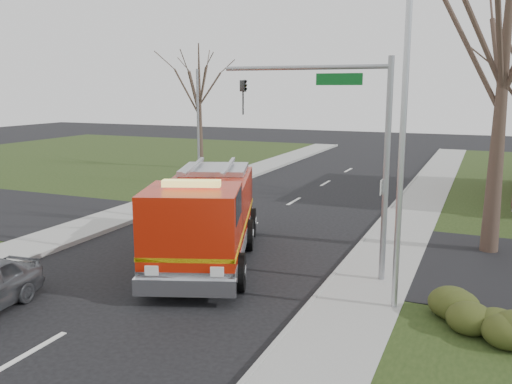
% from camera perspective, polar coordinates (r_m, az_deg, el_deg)
% --- Properties ---
extents(ground, '(120.00, 120.00, 0.00)m').
position_cam_1_polar(ground, '(18.14, -8.74, -8.20)').
color(ground, black).
rests_on(ground, ground).
extents(sidewalk_right, '(2.40, 80.00, 0.15)m').
position_cam_1_polar(sidewalk_right, '(15.90, 10.97, -10.78)').
color(sidewalk_right, gray).
rests_on(sidewalk_right, ground).
extents(sidewalk_left, '(2.40, 80.00, 0.15)m').
position_cam_1_polar(sidewalk_left, '(21.92, -22.71, -5.37)').
color(sidewalk_left, gray).
rests_on(sidewalk_left, ground).
extents(hedge_corner, '(2.80, 2.00, 0.90)m').
position_cam_1_polar(hedge_corner, '(14.50, 21.24, -11.38)').
color(hedge_corner, '#293613').
rests_on(hedge_corner, lawn_right).
extents(bare_tree_near, '(6.00, 6.00, 12.00)m').
position_cam_1_polar(bare_tree_near, '(20.55, 24.83, 14.16)').
color(bare_tree_near, '#3C2C23').
rests_on(bare_tree_near, ground).
extents(bare_tree_left, '(4.50, 4.50, 9.00)m').
position_cam_1_polar(bare_tree_left, '(39.47, -5.97, 10.36)').
color(bare_tree_left, '#3C2C23').
rests_on(bare_tree_left, ground).
extents(traffic_signal_mast, '(5.29, 0.18, 6.80)m').
position_cam_1_polar(traffic_signal_mast, '(16.52, 9.30, 6.63)').
color(traffic_signal_mast, gray).
rests_on(traffic_signal_mast, ground).
extents(streetlight_pole, '(1.48, 0.16, 8.40)m').
position_cam_1_polar(streetlight_pole, '(14.21, 14.90, 5.11)').
color(streetlight_pole, '#B7BABF').
rests_on(streetlight_pole, ground).
extents(utility_pole_far, '(0.14, 0.14, 7.00)m').
position_cam_1_polar(utility_pole_far, '(32.76, -6.11, 6.64)').
color(utility_pole_far, gray).
rests_on(utility_pole_far, ground).
extents(fire_engine, '(5.45, 8.62, 3.29)m').
position_cam_1_polar(fire_engine, '(18.51, -5.37, -2.91)').
color(fire_engine, '#B01B08').
rests_on(fire_engine, ground).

